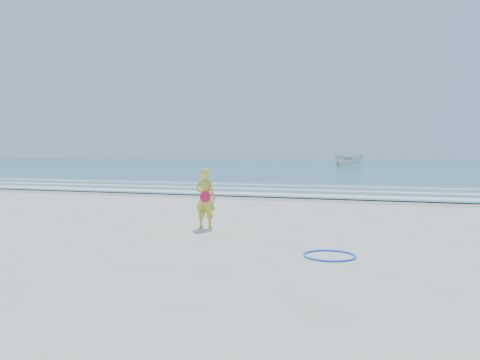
% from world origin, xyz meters
% --- Properties ---
extents(ground, '(400.00, 400.00, 0.00)m').
position_xyz_m(ground, '(0.00, 0.00, 0.00)').
color(ground, silver).
rests_on(ground, ground).
extents(wet_sand, '(400.00, 2.40, 0.00)m').
position_xyz_m(wet_sand, '(0.00, 9.00, 0.00)').
color(wet_sand, '#B2A893').
rests_on(wet_sand, ground).
extents(ocean, '(400.00, 190.00, 0.04)m').
position_xyz_m(ocean, '(0.00, 105.00, 0.02)').
color(ocean, '#19727F').
rests_on(ocean, ground).
extents(shallow, '(400.00, 10.00, 0.01)m').
position_xyz_m(shallow, '(0.00, 14.00, 0.04)').
color(shallow, '#59B7AD').
rests_on(shallow, ocean).
extents(foam_near, '(400.00, 1.40, 0.01)m').
position_xyz_m(foam_near, '(0.00, 10.30, 0.05)').
color(foam_near, white).
rests_on(foam_near, shallow).
extents(foam_mid, '(400.00, 0.90, 0.01)m').
position_xyz_m(foam_mid, '(0.00, 13.20, 0.05)').
color(foam_mid, white).
rests_on(foam_mid, shallow).
extents(foam_far, '(400.00, 0.60, 0.01)m').
position_xyz_m(foam_far, '(0.00, 16.50, 0.05)').
color(foam_far, white).
rests_on(foam_far, shallow).
extents(hoop, '(0.98, 0.98, 0.03)m').
position_xyz_m(hoop, '(4.25, -1.43, 0.02)').
color(hoop, '#0E66FF').
rests_on(hoop, ground).
extents(boat, '(5.18, 3.30, 1.87)m').
position_xyz_m(boat, '(-3.84, 72.49, 0.98)').
color(boat, silver).
rests_on(boat, ocean).
extents(woman, '(0.54, 0.40, 1.44)m').
position_xyz_m(woman, '(0.93, 0.75, 0.72)').
color(woman, yellow).
rests_on(woman, ground).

